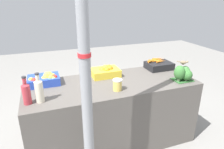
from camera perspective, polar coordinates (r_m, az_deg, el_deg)
ground_plane at (r=2.74m, az=0.00°, el=-17.95°), size 10.00×10.00×0.00m
market_table at (r=2.50m, az=0.00°, el=-10.79°), size 1.96×0.78×0.80m
support_pole at (r=1.43m, az=-7.82°, el=4.04°), size 0.10×0.10×2.62m
apple_crate at (r=2.38m, az=-18.62°, el=-1.31°), size 0.34×0.26×0.13m
orange_crate at (r=2.50m, az=-1.88°, el=0.85°), size 0.34×0.26×0.13m
carrot_crate at (r=2.82m, az=13.19°, el=2.66°), size 0.34×0.26×0.13m
broccoli_pile at (r=2.48m, az=19.87°, el=0.20°), size 0.24×0.19×0.20m
juice_bottle_ruby at (r=1.98m, az=-23.28°, el=-4.79°), size 0.08×0.08×0.27m
juice_bottle_cloudy at (r=1.97m, az=-20.11°, el=-4.16°), size 0.08×0.08×0.29m
pickle_jar at (r=2.11m, az=1.55°, el=-2.96°), size 0.10×0.10×0.12m
sparrow_bird at (r=2.45m, az=19.79°, el=3.31°), size 0.11×0.10×0.05m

